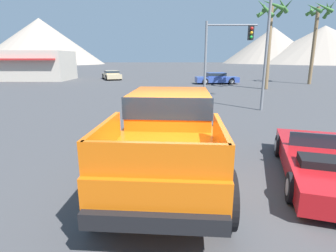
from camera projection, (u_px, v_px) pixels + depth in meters
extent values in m
plane|color=#424244|center=(180.00, 187.00, 5.72)|extent=(320.00, 320.00, 0.00)
cube|color=orange|center=(167.00, 146.00, 5.69)|extent=(2.28, 4.88, 0.67)
cube|color=orange|center=(170.00, 106.00, 6.44)|extent=(1.96, 2.21, 0.73)
cube|color=#1E2833|center=(170.00, 101.00, 6.41)|extent=(2.00, 2.25, 0.47)
cube|color=orange|center=(104.00, 138.00, 4.32)|extent=(0.19, 1.91, 0.48)
cube|color=orange|center=(221.00, 140.00, 4.19)|extent=(0.19, 1.91, 0.48)
cube|color=orange|center=(155.00, 160.00, 3.38)|extent=(1.92, 0.19, 0.48)
cube|color=black|center=(173.00, 127.00, 8.10)|extent=(1.97, 0.27, 0.24)
cube|color=black|center=(154.00, 222.00, 3.40)|extent=(1.97, 0.27, 0.24)
cylinder|color=black|center=(134.00, 141.00, 7.29)|extent=(0.38, 1.01, 0.99)
cylinder|color=#232326|center=(134.00, 141.00, 7.29)|extent=(0.38, 0.57, 0.55)
cylinder|color=black|center=(209.00, 143.00, 7.15)|extent=(0.38, 1.01, 0.99)
cylinder|color=#232326|center=(209.00, 143.00, 7.15)|extent=(0.38, 0.57, 0.55)
cylinder|color=black|center=(100.00, 195.00, 4.43)|extent=(0.38, 1.01, 0.99)
cylinder|color=#232326|center=(100.00, 195.00, 4.43)|extent=(0.38, 0.57, 0.55)
cylinder|color=black|center=(224.00, 199.00, 4.30)|extent=(0.38, 1.01, 0.99)
cylinder|color=#232326|center=(224.00, 199.00, 4.30)|extent=(0.38, 0.57, 0.55)
cube|color=#B21419|center=(326.00, 163.00, 6.02)|extent=(2.92, 4.56, 0.45)
cube|color=#1E2833|center=(324.00, 141.00, 6.35)|extent=(1.49, 0.49, 0.35)
cylinder|color=black|center=(280.00, 146.00, 7.50)|extent=(0.38, 0.64, 0.60)
cylinder|color=#9E9EA3|center=(280.00, 146.00, 7.50)|extent=(0.32, 0.38, 0.33)
cylinder|color=black|center=(293.00, 188.00, 5.08)|extent=(0.38, 0.64, 0.60)
cylinder|color=#9E9EA3|center=(293.00, 188.00, 5.08)|extent=(0.32, 0.38, 0.33)
cube|color=tan|center=(112.00, 76.00, 34.12)|extent=(3.39, 4.79, 0.55)
cube|color=tan|center=(112.00, 72.00, 33.90)|extent=(2.21, 2.34, 0.41)
cube|color=#1E2833|center=(111.00, 72.00, 33.88)|extent=(2.26, 2.38, 0.25)
cylinder|color=black|center=(103.00, 76.00, 35.06)|extent=(0.46, 0.70, 0.67)
cylinder|color=#9E9EA3|center=(103.00, 76.00, 35.06)|extent=(0.36, 0.43, 0.37)
cylinder|color=black|center=(116.00, 76.00, 35.70)|extent=(0.46, 0.70, 0.67)
cylinder|color=#9E9EA3|center=(116.00, 76.00, 35.70)|extent=(0.36, 0.43, 0.37)
cylinder|color=black|center=(106.00, 78.00, 32.60)|extent=(0.46, 0.70, 0.67)
cylinder|color=#9E9EA3|center=(106.00, 78.00, 32.60)|extent=(0.36, 0.43, 0.37)
cylinder|color=black|center=(121.00, 77.00, 33.24)|extent=(0.46, 0.70, 0.67)
cylinder|color=#9E9EA3|center=(121.00, 77.00, 33.24)|extent=(0.36, 0.43, 0.37)
cube|color=#334C9E|center=(217.00, 79.00, 28.38)|extent=(4.67, 2.05, 0.56)
cube|color=#334C9E|center=(216.00, 75.00, 28.25)|extent=(2.02, 1.64, 0.45)
cube|color=#1E2833|center=(216.00, 74.00, 28.23)|extent=(2.06, 1.68, 0.27)
cylinder|color=black|center=(227.00, 80.00, 29.30)|extent=(0.66, 0.27, 0.65)
cylinder|color=#9E9EA3|center=(227.00, 80.00, 29.30)|extent=(0.37, 0.26, 0.36)
cylinder|color=black|center=(232.00, 81.00, 27.72)|extent=(0.66, 0.27, 0.65)
cylinder|color=#9E9EA3|center=(232.00, 81.00, 27.72)|extent=(0.37, 0.26, 0.36)
cylinder|color=black|center=(202.00, 80.00, 29.11)|extent=(0.66, 0.27, 0.65)
cylinder|color=#9E9EA3|center=(202.00, 80.00, 29.11)|extent=(0.37, 0.26, 0.36)
cylinder|color=black|center=(205.00, 81.00, 27.54)|extent=(0.66, 0.27, 0.65)
cylinder|color=#9E9EA3|center=(205.00, 81.00, 27.54)|extent=(0.37, 0.26, 0.36)
cylinder|color=slate|center=(205.00, 61.00, 17.79)|extent=(0.16, 0.16, 5.08)
cylinder|color=slate|center=(232.00, 25.00, 17.19)|extent=(3.34, 0.11, 0.11)
cube|color=black|center=(251.00, 33.00, 17.31)|extent=(0.34, 0.26, 0.90)
sphere|color=red|center=(252.00, 28.00, 17.09)|extent=(0.20, 0.20, 0.20)
sphere|color=orange|center=(251.00, 33.00, 17.16)|extent=(0.20, 0.20, 0.20)
sphere|color=green|center=(251.00, 37.00, 17.23)|extent=(0.20, 0.20, 0.20)
cylinder|color=slate|center=(268.00, 29.00, 13.10)|extent=(0.14, 0.14, 8.24)
cylinder|color=brown|center=(314.00, 47.00, 27.27)|extent=(0.36, 0.55, 7.74)
cone|color=#386B2D|center=(329.00, 10.00, 26.25)|extent=(0.40, 1.75, 1.54)
cone|color=#386B2D|center=(322.00, 10.00, 26.99)|extent=(1.78, 1.69, 1.11)
cone|color=#386B2D|center=(313.00, 10.00, 27.05)|extent=(1.64, 0.73, 1.20)
cone|color=#386B2D|center=(311.00, 9.00, 26.55)|extent=(0.90, 1.41, 1.10)
cone|color=#386B2D|center=(314.00, 8.00, 25.80)|extent=(1.24, 1.66, 1.20)
cone|color=#386B2D|center=(324.00, 7.00, 25.33)|extent=(1.92, 0.54, 1.15)
cone|color=#386B2D|center=(328.00, 8.00, 25.77)|extent=(1.23, 1.30, 1.16)
cylinder|color=brown|center=(269.00, 48.00, 22.93)|extent=(0.36, 0.80, 7.11)
cone|color=#386B2D|center=(285.00, 8.00, 22.07)|extent=(0.74, 2.12, 1.33)
cone|color=#386B2D|center=(276.00, 9.00, 22.47)|extent=(1.31, 1.10, 1.29)
cone|color=#386B2D|center=(268.00, 10.00, 22.87)|extent=(1.95, 0.55, 1.35)
cone|color=#386B2D|center=(264.00, 7.00, 22.11)|extent=(0.80, 1.44, 1.06)
cone|color=#386B2D|center=(265.00, 8.00, 21.34)|extent=(1.33, 1.71, 1.72)
cone|color=#386B2D|center=(273.00, 4.00, 21.05)|extent=(1.81, 0.99, 1.07)
cone|color=#386B2D|center=(283.00, 5.00, 21.28)|extent=(1.42, 1.33, 1.13)
cube|color=#BCB2A3|center=(35.00, 66.00, 33.06)|extent=(8.54, 5.65, 3.57)
cube|color=red|center=(20.00, 59.00, 29.79)|extent=(7.69, 0.70, 0.20)
cone|color=gray|center=(323.00, 45.00, 119.34)|extent=(62.14, 62.14, 16.76)
cone|color=gray|center=(272.00, 45.00, 130.16)|extent=(47.66, 47.66, 17.31)
cone|color=gray|center=(41.00, 42.00, 112.59)|extent=(52.62, 52.62, 18.99)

